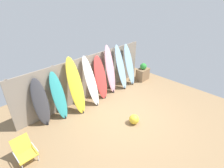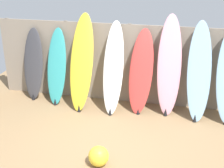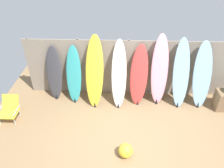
# 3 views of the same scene
# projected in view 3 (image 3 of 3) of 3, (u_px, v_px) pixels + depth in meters

# --- Properties ---
(ground) EXTENTS (7.68, 7.68, 0.00)m
(ground) POSITION_uv_depth(u_px,v_px,m) (127.00, 140.00, 5.46)
(ground) COLOR #8E704C
(fence_back) EXTENTS (6.08, 0.11, 1.80)m
(fence_back) POSITION_uv_depth(u_px,v_px,m) (127.00, 68.00, 6.58)
(fence_back) COLOR gray
(fence_back) RESTS_ON ground
(surfboard_charcoal_0) EXTENTS (0.51, 0.45, 1.65)m
(surfboard_charcoal_0) POSITION_uv_depth(u_px,v_px,m) (54.00, 74.00, 6.49)
(surfboard_charcoal_0) COLOR #38383D
(surfboard_charcoal_0) RESTS_ON ground
(surfboard_teal_1) EXTENTS (0.44, 0.55, 1.68)m
(surfboard_teal_1) POSITION_uv_depth(u_px,v_px,m) (74.00, 75.00, 6.40)
(surfboard_teal_1) COLOR teal
(surfboard_teal_1) RESTS_ON ground
(surfboard_yellow_2) EXTENTS (0.56, 0.75, 2.05)m
(surfboard_yellow_2) POSITION_uv_depth(u_px,v_px,m) (94.00, 73.00, 6.16)
(surfboard_yellow_2) COLOR yellow
(surfboard_yellow_2) RESTS_ON ground
(surfboard_white_3) EXTENTS (0.43, 0.75, 1.91)m
(surfboard_white_3) POSITION_uv_depth(u_px,v_px,m) (119.00, 75.00, 6.19)
(surfboard_white_3) COLOR white
(surfboard_white_3) RESTS_ON ground
(surfboard_red_4) EXTENTS (0.57, 0.62, 1.77)m
(surfboard_red_4) POSITION_uv_depth(u_px,v_px,m) (139.00, 76.00, 6.29)
(surfboard_red_4) COLOR #D13D38
(surfboard_red_4) RESTS_ON ground
(surfboard_pink_5) EXTENTS (0.54, 0.53, 2.09)m
(surfboard_pink_5) POSITION_uv_depth(u_px,v_px,m) (160.00, 71.00, 6.19)
(surfboard_pink_5) COLOR pink
(surfboard_pink_5) RESTS_ON ground
(surfboard_skyblue_6) EXTENTS (0.55, 0.67, 1.99)m
(surfboard_skyblue_6) POSITION_uv_depth(u_px,v_px,m) (181.00, 74.00, 6.15)
(surfboard_skyblue_6) COLOR #8CB7D6
(surfboard_skyblue_6) RESTS_ON ground
(surfboard_skyblue_7) EXTENTS (0.62, 0.67, 1.91)m
(surfboard_skyblue_7) POSITION_uv_depth(u_px,v_px,m) (202.00, 76.00, 6.16)
(surfboard_skyblue_7) COLOR #8CB7D6
(surfboard_skyblue_7) RESTS_ON ground
(beach_chair) EXTENTS (0.50, 0.58, 0.63)m
(beach_chair) POSITION_uv_depth(u_px,v_px,m) (9.00, 108.00, 5.96)
(beach_chair) COLOR silver
(beach_chair) RESTS_ON ground
(beach_ball) EXTENTS (0.34, 0.34, 0.34)m
(beach_ball) POSITION_uv_depth(u_px,v_px,m) (126.00, 151.00, 4.99)
(beach_ball) COLOR yellow
(beach_ball) RESTS_ON ground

